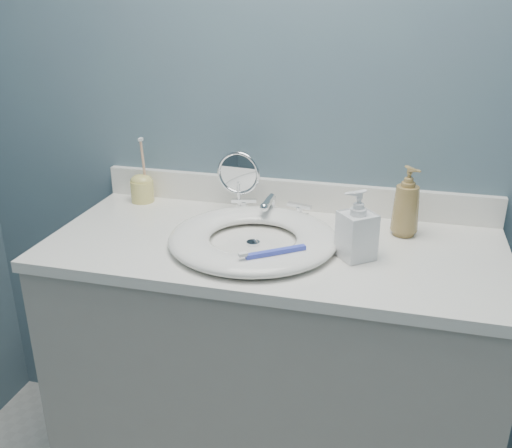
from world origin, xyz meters
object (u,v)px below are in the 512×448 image
(makeup_mirror, at_px, (239,180))
(soap_bottle_amber, at_px, (407,201))
(soap_bottle_clear, at_px, (357,225))
(toothbrush_holder, at_px, (142,187))

(makeup_mirror, bearing_deg, soap_bottle_amber, -1.47)
(soap_bottle_amber, xyz_separation_m, soap_bottle_clear, (-0.12, -0.18, -0.01))
(soap_bottle_amber, relative_size, toothbrush_holder, 0.93)
(makeup_mirror, relative_size, toothbrush_holder, 0.93)
(soap_bottle_amber, relative_size, soap_bottle_clear, 1.09)
(soap_bottle_clear, distance_m, toothbrush_holder, 0.74)
(soap_bottle_clear, xyz_separation_m, toothbrush_holder, (-0.70, 0.25, -0.04))
(soap_bottle_amber, bearing_deg, makeup_mirror, 132.92)
(makeup_mirror, bearing_deg, toothbrush_holder, 177.25)
(makeup_mirror, distance_m, soap_bottle_clear, 0.43)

